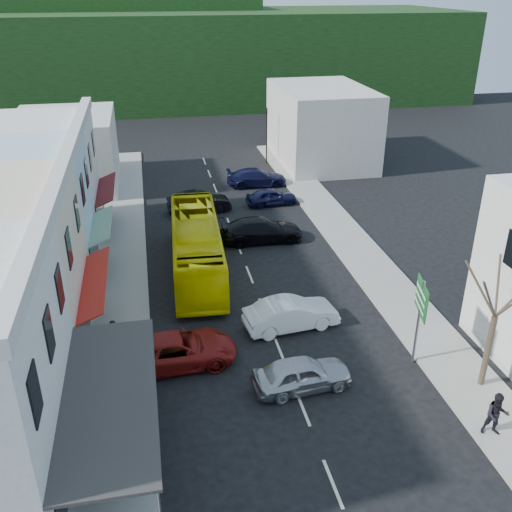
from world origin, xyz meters
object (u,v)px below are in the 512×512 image
Objects in this scene: car_red at (177,351)px; pedestrian_right at (496,416)px; pedestrian_left at (115,333)px; bus at (197,247)px; traffic_signal at (267,136)px; direction_sign at (418,323)px; car_white at (291,315)px; car_silver at (302,374)px; street_tree at (495,317)px.

pedestrian_right reaches higher than car_red.
bus is at bearing -23.32° from pedestrian_left.
direction_sign is at bearing 100.18° from traffic_signal.
pedestrian_right is at bearing -124.53° from car_red.
car_white is at bearing 90.60° from traffic_signal.
pedestrian_left reaches higher than car_silver.
traffic_signal is at bearing 103.21° from direction_sign.
direction_sign is 32.31m from traffic_signal.
car_white is 10.65m from pedestrian_right.
car_red is 13.56m from pedestrian_right.
pedestrian_left is 31.74m from traffic_signal.
street_tree reaches higher than pedestrian_left.
traffic_signal is (5.50, 33.06, 1.92)m from car_silver.
street_tree reaches higher than traffic_signal.
car_red is at bearing -177.35° from direction_sign.
direction_sign is at bearing -136.99° from car_white.
street_tree is (12.81, -4.15, 2.83)m from car_red.
street_tree is at bearing 84.71° from pedestrian_right.
bus is at bearing 138.64° from pedestrian_right.
direction_sign is 0.60× the size of street_tree.
car_white is 28.83m from traffic_signal.
bus is at bearing 129.53° from street_tree.
pedestrian_left is at bearing 166.58° from pedestrian_right.
car_white and car_red have the same top height.
pedestrian_right is at bearing 101.65° from traffic_signal.
direction_sign is (5.50, 0.76, 1.43)m from car_silver.
traffic_signal is at bearing -14.73° from car_silver.
traffic_signal is at bearing 93.58° from street_tree.
bus reaches higher than car_red.
car_silver is (3.30, -11.86, -0.85)m from bus.
car_silver is 33.57m from traffic_signal.
car_red is at bearing 162.06° from street_tree.
car_red is 0.65× the size of street_tree.
direction_sign is at bearing 118.26° from pedestrian_right.
traffic_signal is at bearing -17.10° from car_white.
car_red is 3.21m from pedestrian_left.
car_red is at bearing 80.82° from traffic_signal.
direction_sign reaches higher than bus.
bus is at bearing 141.58° from direction_sign.
car_white is 6.18m from car_red.
street_tree reaches higher than pedestrian_right.
bus reaches higher than pedestrian_right.
direction_sign is at bearing 134.93° from street_tree.
pedestrian_right is 0.24× the size of street_tree.
traffic_signal reaches higher than bus.
car_red is at bearing 56.70° from car_silver.
car_white is at bearing -79.36° from pedestrian_left.
car_red is 2.71× the size of pedestrian_right.
pedestrian_right is at bearing -128.72° from car_silver.
pedestrian_right is (14.38, -8.60, 0.00)m from pedestrian_left.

